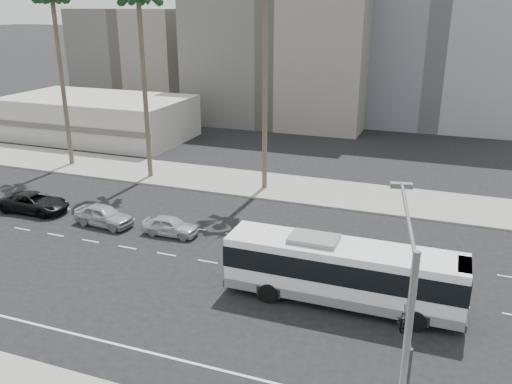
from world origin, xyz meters
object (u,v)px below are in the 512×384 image
at_px(city_bus, 342,271).
at_px(car_b, 104,215).
at_px(traffic_signal, 404,328).
at_px(palm_mid, 138,0).
at_px(streetlight_corner, 402,357).
at_px(car_c, 34,202).
at_px(car_a, 170,226).

xyz_separation_m(city_bus, car_b, (-18.76, 4.59, -1.15)).
relative_size(city_bus, car_b, 2.77).
bearing_deg(traffic_signal, car_b, 142.27).
relative_size(car_b, palm_mid, 0.26).
relative_size(streetlight_corner, palm_mid, 0.55).
xyz_separation_m(city_bus, traffic_signal, (3.83, -8.23, 2.44)).
bearing_deg(streetlight_corner, car_b, 132.90).
bearing_deg(car_c, streetlight_corner, -121.03).
distance_m(car_c, palm_mid, 19.11).
bearing_deg(car_b, streetlight_corner, -120.33).
height_order(car_b, car_c, car_b).
bearing_deg(car_b, palm_mid, 19.35).
relative_size(car_a, palm_mid, 0.23).
relative_size(car_c, traffic_signal, 1.06).
distance_m(car_c, traffic_signal, 32.45).
height_order(car_a, traffic_signal, traffic_signal).
distance_m(city_bus, traffic_signal, 9.40).
bearing_deg(streetlight_corner, palm_mid, 121.24).
relative_size(car_a, traffic_signal, 0.77).
bearing_deg(palm_mid, car_c, -109.60).
distance_m(city_bus, palm_mid, 30.34).
height_order(car_b, streetlight_corner, streetlight_corner).
bearing_deg(city_bus, car_b, 166.33).
bearing_deg(city_bus, traffic_signal, -64.93).
relative_size(car_c, palm_mid, 0.31).
bearing_deg(car_b, car_a, -82.97).
height_order(car_c, traffic_signal, traffic_signal).
relative_size(streetlight_corner, traffic_signal, 1.87).
bearing_deg(city_bus, palm_mid, 143.62).
distance_m(car_a, traffic_signal, 21.79).
height_order(city_bus, palm_mid, palm_mid).
xyz_separation_m(car_a, car_c, (-12.31, 0.24, 0.08)).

